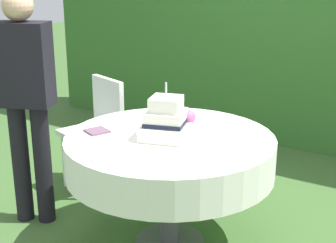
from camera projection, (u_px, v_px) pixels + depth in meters
ground_plane at (170, 242)px, 3.24m from camera, size 20.00×20.00×0.00m
foliage_hedge at (299, 6)px, 4.76m from camera, size 5.66×0.53×2.74m
cake_table at (170, 154)px, 3.05m from camera, size 1.30×1.30×0.74m
wedding_cake at (167, 121)px, 2.96m from camera, size 0.35×0.36×0.35m
serving_plate_near at (106, 160)px, 2.64m from camera, size 0.15×0.15×0.01m
serving_plate_far at (218, 132)px, 3.08m from camera, size 0.11×0.11×0.01m
serving_plate_left at (103, 148)px, 2.80m from camera, size 0.12×0.12×0.01m
napkin_stack at (97, 131)px, 3.09m from camera, size 0.17×0.17×0.01m
garden_chair at (98, 123)px, 3.93m from camera, size 0.51×0.51×0.89m
standing_person at (26, 94)px, 3.26m from camera, size 0.41×0.33×1.60m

